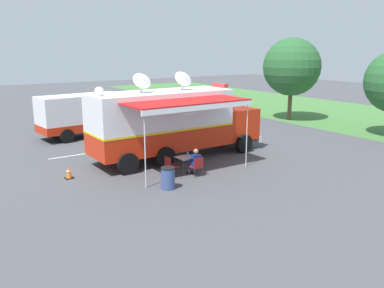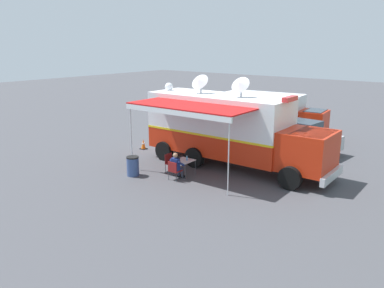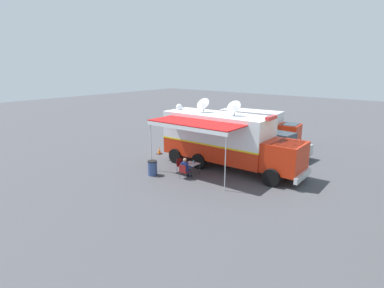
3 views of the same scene
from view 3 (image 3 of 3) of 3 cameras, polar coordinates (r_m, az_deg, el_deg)
ground_plane at (r=21.04m, az=4.46°, el=-3.91°), size 100.00×100.00×0.00m
lot_stripe at (r=25.02m, az=4.14°, el=-0.91°), size 0.22×4.80×0.01m
command_truck at (r=20.10m, az=6.30°, el=0.95°), size 5.02×9.54×4.53m
folding_table at (r=18.99m, az=-0.14°, el=-3.76°), size 0.82×0.82×0.73m
water_bottle at (r=18.90m, az=0.26°, el=-3.34°), size 0.07×0.07×0.22m
folding_chair_at_table at (r=18.41m, az=-1.51°, el=-4.89°), size 0.49×0.49×0.87m
folding_chair_beside_table at (r=19.55m, az=-2.10°, el=-3.72°), size 0.49×0.49×0.87m
seated_responder at (r=18.50m, az=-1.15°, el=-4.33°), size 0.67×0.56×1.25m
trash_bin at (r=19.18m, az=-7.26°, el=-4.38°), size 0.57×0.57×0.91m
traffic_cone at (r=23.65m, az=-6.03°, el=-1.17°), size 0.36×0.36×0.58m
support_truck at (r=27.69m, az=11.72°, el=3.25°), size 2.92×6.99×2.70m
car_behind_truck at (r=23.77m, az=15.76°, el=-0.06°), size 2.30×4.34×1.76m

